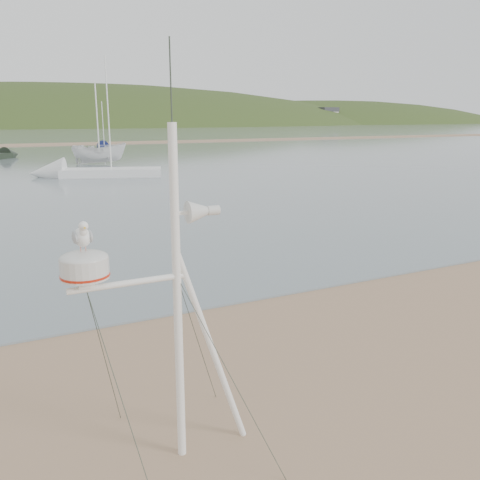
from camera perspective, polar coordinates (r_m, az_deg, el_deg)
name	(u,v)px	position (r m, az deg, el deg)	size (l,w,h in m)	color
hill_ridge	(34,172)	(241.79, -22.09, 7.13)	(620.00, 180.00, 80.00)	#293A17
mast_rig	(176,370)	(5.78, -7.18, -14.23)	(2.02, 2.15, 4.55)	white
boat_white	(98,137)	(43.33, -15.62, 11.11)	(1.63, 1.68, 4.34)	silver
sailboat_dark_mid	(0,156)	(52.10, -25.37, 8.55)	(5.70, 5.54, 6.37)	black
sailboat_white_near	(74,173)	(34.36, -18.12, 7.19)	(8.47, 4.47, 8.16)	silver
sailboat_blue_far	(103,147)	(63.81, -15.08, 10.10)	(2.20, 6.05, 5.91)	#151E4C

